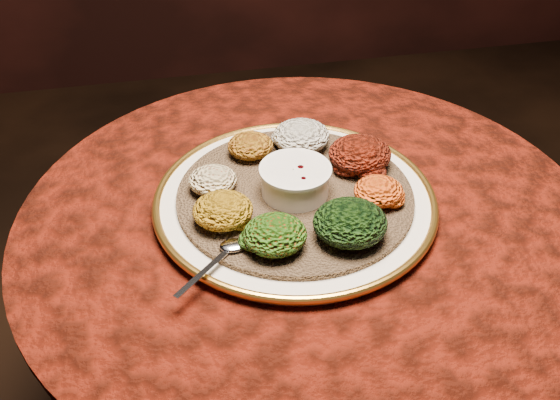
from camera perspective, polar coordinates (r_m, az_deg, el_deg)
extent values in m
cylinder|color=black|center=(1.32, 2.10, -14.38)|extent=(0.12, 0.12, 0.68)
cylinder|color=black|center=(1.06, 2.54, -2.39)|extent=(0.80, 0.80, 0.04)
cylinder|color=#490E06|center=(1.16, 2.34, -7.87)|extent=(0.93, 0.93, 0.34)
cylinder|color=#490E06|center=(1.04, 2.58, -1.26)|extent=(0.96, 0.96, 0.01)
cylinder|color=silver|center=(1.04, 1.36, -0.13)|extent=(0.58, 0.58, 0.02)
torus|color=#BB852E|center=(1.03, 1.37, 0.18)|extent=(0.47, 0.47, 0.01)
cylinder|color=brown|center=(1.03, 1.38, 0.48)|extent=(0.47, 0.47, 0.01)
cylinder|color=silver|center=(1.01, 1.40, 1.80)|extent=(0.11, 0.11, 0.05)
cylinder|color=silver|center=(1.00, 1.42, 2.81)|extent=(0.12, 0.12, 0.01)
cylinder|color=#4F0803|center=(1.00, 1.41, 2.48)|extent=(0.09, 0.09, 0.01)
ellipsoid|color=silver|center=(0.92, -4.32, -4.17)|extent=(0.04, 0.03, 0.01)
cube|color=silver|center=(0.88, -7.13, -6.69)|extent=(0.09, 0.08, 0.00)
ellipsoid|color=beige|center=(1.12, 1.95, 5.87)|extent=(0.10, 0.10, 0.05)
ellipsoid|color=black|center=(1.08, 7.31, 4.21)|extent=(0.11, 0.10, 0.05)
ellipsoid|color=#C67510|center=(1.01, 9.00, 0.81)|extent=(0.08, 0.08, 0.04)
ellipsoid|color=black|center=(0.93, 6.43, -2.07)|extent=(0.11, 0.11, 0.05)
ellipsoid|color=#A7230A|center=(0.91, -0.46, -3.18)|extent=(0.09, 0.09, 0.05)
ellipsoid|color=#A3720E|center=(0.96, -5.26, -0.95)|extent=(0.09, 0.09, 0.04)
ellipsoid|color=maroon|center=(1.03, -6.16, 1.81)|extent=(0.08, 0.08, 0.04)
ellipsoid|color=#945E11|center=(1.11, -2.73, 4.99)|extent=(0.08, 0.08, 0.04)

